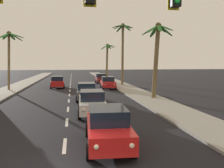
{
  "coord_description": "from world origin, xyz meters",
  "views": [
    {
      "loc": [
        0.39,
        -7.72,
        3.65
      ],
      "look_at": [
        3.0,
        8.0,
        2.2
      ],
      "focal_mm": 38.22,
      "sensor_mm": 36.0,
      "label": 1
    }
  ],
  "objects_px": {
    "sedan_parked_nearest_kerb": "(108,82)",
    "sedan_fifth_in_queue": "(87,91)",
    "traffic_signal_mast": "(146,10)",
    "sedan_third_in_queue": "(92,102)",
    "sedan_lead_at_stop_bar": "(108,127)",
    "palm_left_third": "(9,45)",
    "sedan_parked_mid_kerb": "(101,78)",
    "palm_right_farthest": "(107,55)",
    "sedan_oncoming_far": "(57,82)",
    "palm_right_second": "(157,49)",
    "palm_right_third": "(123,42)"
  },
  "relations": [
    {
      "from": "sedan_fifth_in_queue",
      "to": "palm_right_farthest",
      "type": "distance_m",
      "value": 29.81
    },
    {
      "from": "sedan_lead_at_stop_bar",
      "to": "sedan_parked_nearest_kerb",
      "type": "xyz_separation_m",
      "value": [
        3.34,
        22.6,
        0.0
      ]
    },
    {
      "from": "traffic_signal_mast",
      "to": "sedan_third_in_queue",
      "type": "relative_size",
      "value": 2.6
    },
    {
      "from": "sedan_parked_mid_kerb",
      "to": "sedan_third_in_queue",
      "type": "bearing_deg",
      "value": -98.22
    },
    {
      "from": "palm_left_third",
      "to": "palm_right_second",
      "type": "relative_size",
      "value": 1.01
    },
    {
      "from": "sedan_third_in_queue",
      "to": "palm_right_second",
      "type": "bearing_deg",
      "value": 41.43
    },
    {
      "from": "sedan_oncoming_far",
      "to": "palm_right_third",
      "type": "distance_m",
      "value": 11.93
    },
    {
      "from": "sedan_lead_at_stop_bar",
      "to": "sedan_oncoming_far",
      "type": "height_order",
      "value": "same"
    },
    {
      "from": "traffic_signal_mast",
      "to": "sedan_oncoming_far",
      "type": "bearing_deg",
      "value": 99.54
    },
    {
      "from": "sedan_lead_at_stop_bar",
      "to": "palm_left_third",
      "type": "xyz_separation_m",
      "value": [
        -9.46,
        22.38,
        4.95
      ]
    },
    {
      "from": "palm_right_second",
      "to": "palm_right_third",
      "type": "xyz_separation_m",
      "value": [
        -0.35,
        14.56,
        1.84
      ]
    },
    {
      "from": "sedan_parked_nearest_kerb",
      "to": "palm_right_second",
      "type": "height_order",
      "value": "palm_right_second"
    },
    {
      "from": "sedan_third_in_queue",
      "to": "palm_right_second",
      "type": "relative_size",
      "value": 0.6
    },
    {
      "from": "traffic_signal_mast",
      "to": "sedan_parked_nearest_kerb",
      "type": "bearing_deg",
      "value": 84.43
    },
    {
      "from": "sedan_third_in_queue",
      "to": "sedan_oncoming_far",
      "type": "bearing_deg",
      "value": 100.78
    },
    {
      "from": "sedan_parked_nearest_kerb",
      "to": "traffic_signal_mast",
      "type": "bearing_deg",
      "value": -95.57
    },
    {
      "from": "palm_right_second",
      "to": "palm_right_farthest",
      "type": "xyz_separation_m",
      "value": [
        -0.72,
        29.13,
        0.3
      ]
    },
    {
      "from": "sedan_oncoming_far",
      "to": "sedan_parked_mid_kerb",
      "type": "relative_size",
      "value": 1.02
    },
    {
      "from": "sedan_fifth_in_queue",
      "to": "sedan_parked_mid_kerb",
      "type": "xyz_separation_m",
      "value": [
        3.6,
        18.45,
        0.0
      ]
    },
    {
      "from": "sedan_third_in_queue",
      "to": "sedan_fifth_in_queue",
      "type": "height_order",
      "value": "same"
    },
    {
      "from": "sedan_fifth_in_queue",
      "to": "sedan_parked_nearest_kerb",
      "type": "distance_m",
      "value": 10.38
    },
    {
      "from": "sedan_fifth_in_queue",
      "to": "palm_right_second",
      "type": "relative_size",
      "value": 0.6
    },
    {
      "from": "sedan_oncoming_far",
      "to": "palm_right_second",
      "type": "relative_size",
      "value": 0.6
    },
    {
      "from": "sedan_parked_nearest_kerb",
      "to": "palm_right_third",
      "type": "relative_size",
      "value": 0.46
    },
    {
      "from": "sedan_parked_mid_kerb",
      "to": "palm_right_farthest",
      "type": "bearing_deg",
      "value": 75.92
    },
    {
      "from": "traffic_signal_mast",
      "to": "sedan_third_in_queue",
      "type": "distance_m",
      "value": 9.98
    },
    {
      "from": "palm_left_third",
      "to": "palm_right_third",
      "type": "bearing_deg",
      "value": 16.53
    },
    {
      "from": "sedan_third_in_queue",
      "to": "palm_left_third",
      "type": "xyz_separation_m",
      "value": [
        -9.28,
        15.96,
        4.95
      ]
    },
    {
      "from": "sedan_parked_mid_kerb",
      "to": "palm_right_second",
      "type": "relative_size",
      "value": 0.59
    },
    {
      "from": "traffic_signal_mast",
      "to": "palm_right_third",
      "type": "height_order",
      "value": "palm_right_third"
    },
    {
      "from": "sedan_third_in_queue",
      "to": "sedan_fifth_in_queue",
      "type": "xyz_separation_m",
      "value": [
        -0.0,
        6.42,
        0.0
      ]
    },
    {
      "from": "traffic_signal_mast",
      "to": "palm_right_third",
      "type": "distance_m",
      "value": 30.05
    },
    {
      "from": "sedan_parked_mid_kerb",
      "to": "palm_right_farthest",
      "type": "relative_size",
      "value": 0.58
    },
    {
      "from": "palm_right_second",
      "to": "palm_right_third",
      "type": "height_order",
      "value": "palm_right_third"
    },
    {
      "from": "sedan_lead_at_stop_bar",
      "to": "sedan_parked_mid_kerb",
      "type": "xyz_separation_m",
      "value": [
        3.41,
        31.29,
        0.0
      ]
    },
    {
      "from": "palm_left_third",
      "to": "palm_right_second",
      "type": "xyz_separation_m",
      "value": [
        16.2,
        -9.86,
        -0.82
      ]
    },
    {
      "from": "sedan_third_in_queue",
      "to": "sedan_parked_nearest_kerb",
      "type": "distance_m",
      "value": 16.56
    },
    {
      "from": "sedan_lead_at_stop_bar",
      "to": "sedan_parked_mid_kerb",
      "type": "distance_m",
      "value": 31.47
    },
    {
      "from": "palm_left_third",
      "to": "sedan_oncoming_far",
      "type": "bearing_deg",
      "value": 22.6
    },
    {
      "from": "sedan_third_in_queue",
      "to": "sedan_oncoming_far",
      "type": "distance_m",
      "value": 18.7
    },
    {
      "from": "sedan_parked_mid_kerb",
      "to": "sedan_oncoming_far",
      "type": "bearing_deg",
      "value": -137.47
    },
    {
      "from": "sedan_third_in_queue",
      "to": "palm_right_third",
      "type": "xyz_separation_m",
      "value": [
        6.57,
        20.66,
        5.97
      ]
    },
    {
      "from": "sedan_parked_nearest_kerb",
      "to": "sedan_fifth_in_queue",
      "type": "bearing_deg",
      "value": -109.82
    },
    {
      "from": "sedan_parked_mid_kerb",
      "to": "palm_right_second",
      "type": "height_order",
      "value": "palm_right_second"
    },
    {
      "from": "palm_right_farthest",
      "to": "sedan_lead_at_stop_bar",
      "type": "bearing_deg",
      "value": -98.21
    },
    {
      "from": "sedan_parked_nearest_kerb",
      "to": "palm_right_farthest",
      "type": "xyz_separation_m",
      "value": [
        2.68,
        19.05,
        4.43
      ]
    },
    {
      "from": "sedan_fifth_in_queue",
      "to": "palm_left_third",
      "type": "bearing_deg",
      "value": 134.2
    },
    {
      "from": "traffic_signal_mast",
      "to": "palm_right_farthest",
      "type": "distance_m",
      "value": 44.37
    },
    {
      "from": "palm_right_third",
      "to": "palm_right_farthest",
      "type": "xyz_separation_m",
      "value": [
        -0.38,
        14.57,
        -1.54
      ]
    },
    {
      "from": "palm_right_third",
      "to": "sedan_third_in_queue",
      "type": "bearing_deg",
      "value": -107.63
    }
  ]
}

